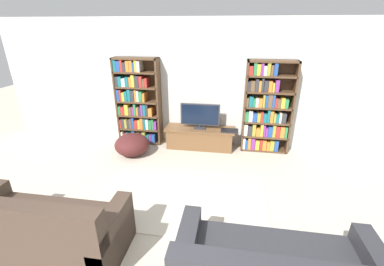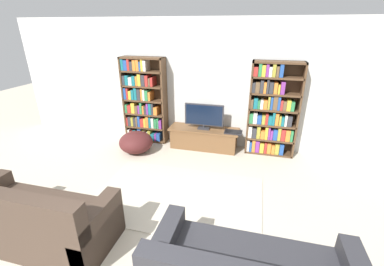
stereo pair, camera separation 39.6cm
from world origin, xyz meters
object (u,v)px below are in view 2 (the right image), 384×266
(beanbag_ottoman, at_px, (136,142))
(couch_left_sectional, at_px, (35,221))
(television, at_px, (204,116))
(laptop, at_px, (233,132))
(bookshelf_left, at_px, (144,102))
(tv_stand, at_px, (204,138))
(bookshelf_right, at_px, (271,112))

(beanbag_ottoman, bearing_deg, couch_left_sectional, -91.73)
(television, height_order, laptop, television)
(couch_left_sectional, bearing_deg, laptop, 56.03)
(bookshelf_left, xyz_separation_m, couch_left_sectional, (0.00, -3.16, -0.59))
(bookshelf_left, height_order, couch_left_sectional, bookshelf_left)
(bookshelf_left, distance_m, beanbag_ottoman, 0.95)
(tv_stand, relative_size, laptop, 4.13)
(bookshelf_left, bearing_deg, television, -5.16)
(tv_stand, bearing_deg, television, -90.00)
(television, bearing_deg, couch_left_sectional, -114.53)
(couch_left_sectional, distance_m, beanbag_ottoman, 2.50)
(tv_stand, xyz_separation_m, beanbag_ottoman, (-1.31, -0.55, -0.01))
(bookshelf_left, height_order, beanbag_ottoman, bookshelf_left)
(laptop, distance_m, couch_left_sectional, 3.59)
(bookshelf_right, relative_size, tv_stand, 1.27)
(laptop, bearing_deg, beanbag_ottoman, -166.24)
(laptop, xyz_separation_m, couch_left_sectional, (-2.00, -2.97, -0.15))
(bookshelf_right, height_order, beanbag_ottoman, bookshelf_right)
(couch_left_sectional, xyz_separation_m, beanbag_ottoman, (0.08, 2.50, -0.09))
(beanbag_ottoman, bearing_deg, television, 22.09)
(television, bearing_deg, beanbag_ottoman, -157.91)
(television, relative_size, couch_left_sectional, 0.44)
(television, height_order, couch_left_sectional, television)
(bookshelf_right, height_order, couch_left_sectional, bookshelf_right)
(bookshelf_left, relative_size, tv_stand, 1.27)
(bookshelf_right, height_order, television, bookshelf_right)
(television, distance_m, couch_left_sectional, 3.36)
(bookshelf_left, bearing_deg, beanbag_ottoman, -83.42)
(bookshelf_right, xyz_separation_m, laptop, (-0.69, -0.18, -0.43))
(bookshelf_right, bearing_deg, bookshelf_left, 179.99)
(bookshelf_right, bearing_deg, television, -174.56)
(couch_left_sectional, bearing_deg, television, 65.47)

